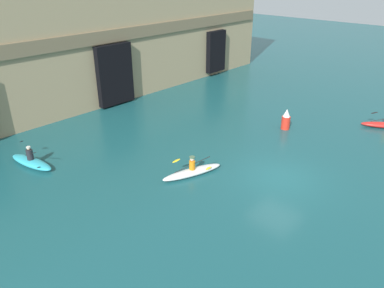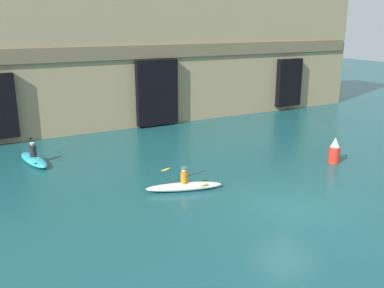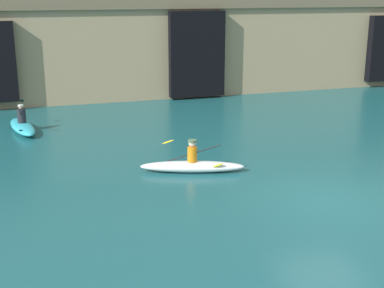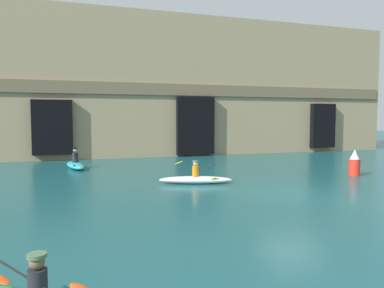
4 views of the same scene
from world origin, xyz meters
name	(u,v)px [view 2 (image 2 of 4)]	position (x,y,z in m)	size (l,w,h in m)	color
ground_plane	(287,206)	(0.00, 0.00, 0.00)	(120.00, 120.00, 0.00)	#195156
cliff_bluff	(146,45)	(1.63, 18.22, 5.57)	(36.03, 5.89, 11.22)	#9E8966
kayak_cyan	(34,159)	(-8.10, 10.71, 0.24)	(1.37, 3.26, 1.26)	#33B2C6
kayak_white	(184,186)	(-2.87, 3.52, 0.22)	(3.45, 1.68, 1.09)	white
marker_buoy	(334,151)	(5.91, 3.12, 0.65)	(0.58, 0.58, 1.39)	red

